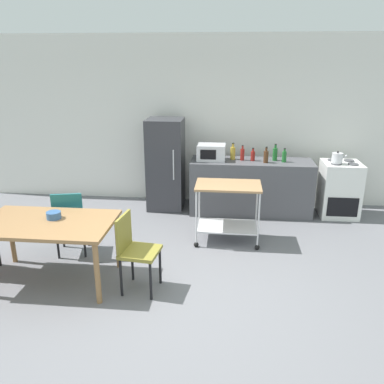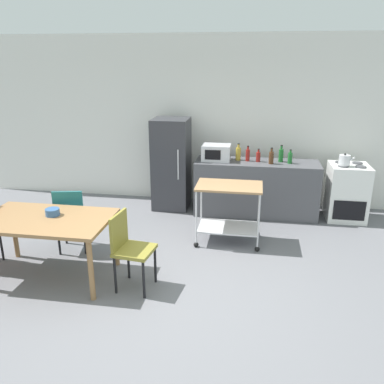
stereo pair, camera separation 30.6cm
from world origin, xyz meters
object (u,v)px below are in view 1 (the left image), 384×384
Objects in this scene: bottle_olive_oil at (284,156)px; bottle_sparkling_water at (253,156)px; kettle at (337,158)px; chair_olive at (134,247)px; chair_teal at (70,218)px; bottle_soy_sauce at (242,154)px; kitchen_cart at (228,203)px; refrigerator at (166,164)px; dining_table at (47,228)px; stove_oven at (339,189)px; microwave at (211,152)px; bottle_wine at (266,156)px; bottle_hot_sauce at (275,154)px; fruit_bowl at (54,215)px; bottle_soda at (233,153)px.

bottle_sparkling_water is at bearing 175.75° from bottle_olive_oil.
bottle_sparkling_water reaches higher than kettle.
kettle reaches higher than chair_olive.
bottle_soy_sauce is (2.25, 1.82, 0.48)m from chair_teal.
chair_olive is 1.70m from kitchen_cart.
bottle_olive_oil reaches higher than bottle_sparkling_water.
refrigerator reaches higher than kettle.
dining_table is 3.36m from bottle_soy_sauce.
stove_oven is 2.20m from microwave.
microwave is 1.77× the size of bottle_wine.
fruit_bowl is (-2.72, -2.43, -0.22)m from bottle_hot_sauce.
chair_teal is at bearing -162.99° from kitchen_cart.
chair_teal is 2.93m from bottle_soy_sauce.
refrigerator is 5.66× the size of bottle_hot_sauce.
bottle_hot_sauce is at bearing 4.01° from bottle_soy_sauce.
bottle_sparkling_water is at bearing -10.57° from bottle_soda.
chair_olive is 3.17m from bottle_hot_sauce.
bottle_wine is (1.59, 2.44, 0.49)m from chair_olive.
fruit_bowl is at bearing -109.94° from refrigerator.
refrigerator is at bearing 176.78° from bottle_soy_sauce.
bottle_wine is at bearing -28.20° from bottle_sparkling_water.
refrigerator is 9.45× the size of fruit_bowl.
chair_teal is 2.84m from bottle_soda.
fruit_bowl is at bearing 84.18° from chair_teal.
kettle reaches higher than chair_teal.
microwave reaches higher than bottle_olive_oil.
bottle_wine is at bearing -17.77° from bottle_soda.
bottle_sparkling_water is 0.78× the size of bottle_hot_sauce.
bottle_soda is 1.65m from kettle.
dining_table is at bearing -137.64° from bottle_hot_sauce.
bottle_hot_sauce is 1.14× the size of kettle.
microwave is 2.16× the size of bottle_sparkling_water.
fruit_bowl is at bearing 87.06° from chair_olive.
kitchen_cart is (1.00, 1.37, 0.05)m from chair_olive.
bottle_soda reaches higher than microwave.
microwave is 1.67× the size of bottle_soda.
bottle_olive_oil is at bearing -29.68° from chair_olive.
chair_teal is 0.98× the size of kitchen_cart.
microwave is 1.83× the size of bottle_soy_sauce.
dining_table is at bearing -125.14° from microwave.
chair_olive is 3.42× the size of bottle_wine.
chair_olive is 3.68m from kettle.
bottle_soda is at bearing 169.43° from bottle_sparkling_water.
bottle_wine is at bearing -18.39° from bottle_soy_sauce.
bottle_olive_oil is at bearing -4.25° from bottle_sparkling_water.
bottle_sparkling_water is (0.17, -0.02, -0.02)m from bottle_soy_sauce.
bottle_hot_sauce is 1.21× the size of bottle_olive_oil.
bottle_wine is (0.89, -0.09, -0.03)m from microwave.
bottle_soy_sauce reaches higher than stove_oven.
fruit_bowl is at bearing -148.16° from kettle.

